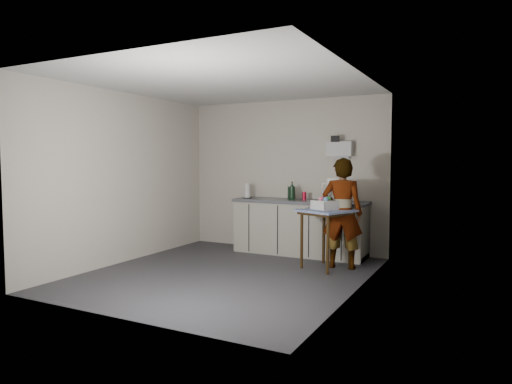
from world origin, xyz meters
The scene contains 15 objects.
ground centered at (0.00, 0.00, 0.00)m, with size 4.00×4.00×0.00m, color #2A2A2F.
wall_back centered at (0.00, 1.99, 1.30)m, with size 3.60×0.02×2.60m, color beige.
wall_right centered at (1.79, 0.00, 1.30)m, with size 0.02×4.00×2.60m, color beige.
wall_left centered at (-1.79, 0.00, 1.30)m, with size 0.02×4.00×2.60m, color beige.
ceiling centered at (0.00, 0.00, 2.60)m, with size 3.60×4.00×0.01m, color silver.
kitchen_counter centered at (0.40, 1.70, 0.43)m, with size 2.24×0.62×0.91m.
wall_shelf centered at (1.00, 1.92, 1.75)m, with size 0.42×0.18×0.37m.
side_table centered at (1.11, 0.94, 0.75)m, with size 0.86×0.86×0.86m.
standing_man centered at (1.30, 1.08, 0.80)m, with size 0.59×0.38×1.60m, color #B2A593.
soap_bottle centered at (0.27, 1.67, 1.06)m, with size 0.12×0.12×0.30m, color black.
soda_can centered at (0.46, 1.76, 0.98)m, with size 0.07×0.07×0.13m, color red.
dark_bottle centered at (0.20, 1.75, 1.02)m, with size 0.06×0.06×0.21m, color black.
paper_towel centered at (-0.53, 1.59, 1.03)m, with size 0.14×0.14×0.26m.
dish_rack centered at (1.02, 1.71, 0.98)m, with size 0.42×0.32×0.29m.
bakery_box centered at (1.10, 1.00, 0.96)m, with size 0.44×0.44×0.44m.
Camera 1 is at (3.19, -5.31, 1.57)m, focal length 32.00 mm.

